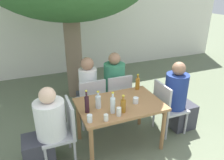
% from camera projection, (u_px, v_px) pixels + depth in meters
% --- Properties ---
extents(ground_plane, '(30.00, 30.00, 0.00)m').
position_uv_depth(ground_plane, '(119.00, 143.00, 3.46)').
color(ground_plane, '#667056').
extents(cafe_building_wall, '(10.00, 0.08, 2.80)m').
position_uv_depth(cafe_building_wall, '(68.00, 22.00, 5.85)').
color(cafe_building_wall, white).
rests_on(cafe_building_wall, ground_plane).
extents(dining_table_front, '(1.22, 0.82, 0.73)m').
position_uv_depth(dining_table_front, '(120.00, 109.00, 3.21)').
color(dining_table_front, '#996B42').
rests_on(dining_table_front, ground_plane).
extents(patio_chair_0, '(0.44, 0.44, 0.90)m').
position_uv_depth(patio_chair_0, '(63.00, 129.00, 2.97)').
color(patio_chair_0, '#B2B2B7').
rests_on(patio_chair_0, ground_plane).
extents(patio_chair_1, '(0.44, 0.44, 0.90)m').
position_uv_depth(patio_chair_1, '(167.00, 105.00, 3.55)').
color(patio_chair_1, '#B2B2B7').
rests_on(patio_chair_1, ground_plane).
extents(patio_chair_2, '(0.44, 0.44, 0.90)m').
position_uv_depth(patio_chair_2, '(91.00, 100.00, 3.72)').
color(patio_chair_2, '#B2B2B7').
rests_on(patio_chair_2, ground_plane).
extents(patio_chair_3, '(0.44, 0.44, 0.90)m').
position_uv_depth(patio_chair_3, '(117.00, 95.00, 3.89)').
color(patio_chair_3, '#B2B2B7').
rests_on(patio_chair_3, ground_plane).
extents(person_seated_0, '(0.60, 0.40, 1.16)m').
position_uv_depth(person_seated_0, '(45.00, 132.00, 2.88)').
color(person_seated_0, '#383842').
rests_on(person_seated_0, ground_plane).
extents(person_seated_1, '(0.58, 0.36, 1.23)m').
position_uv_depth(person_seated_1, '(179.00, 100.00, 3.61)').
color(person_seated_1, '#383842').
rests_on(person_seated_1, ground_plane).
extents(person_seated_2, '(0.31, 0.55, 1.22)m').
position_uv_depth(person_seated_2, '(87.00, 92.00, 3.91)').
color(person_seated_2, '#383842').
rests_on(person_seated_2, ground_plane).
extents(person_seated_3, '(0.38, 0.59, 1.25)m').
position_uv_depth(person_seated_3, '(113.00, 87.00, 4.06)').
color(person_seated_3, '#383842').
rests_on(person_seated_3, ground_plane).
extents(water_bottle_0, '(0.08, 0.08, 0.26)m').
position_uv_depth(water_bottle_0, '(98.00, 101.00, 3.02)').
color(water_bottle_0, silver).
rests_on(water_bottle_0, dining_table_front).
extents(amber_bottle_1, '(0.07, 0.07, 0.26)m').
position_uv_depth(amber_bottle_1, '(138.00, 83.00, 3.58)').
color(amber_bottle_1, '#9E661E').
rests_on(amber_bottle_1, dining_table_front).
extents(amber_bottle_2, '(0.07, 0.07, 0.25)m').
position_uv_depth(amber_bottle_2, '(123.00, 106.00, 2.92)').
color(amber_bottle_2, '#9E661E').
rests_on(amber_bottle_2, dining_table_front).
extents(wine_bottle_3, '(0.06, 0.06, 0.33)m').
position_uv_depth(wine_bottle_3, '(87.00, 104.00, 2.90)').
color(wine_bottle_3, '#331923').
rests_on(wine_bottle_3, dining_table_front).
extents(water_bottle_4, '(0.07, 0.07, 0.31)m').
position_uv_depth(water_bottle_4, '(113.00, 105.00, 2.90)').
color(water_bottle_4, silver).
rests_on(water_bottle_4, dining_table_front).
extents(drinking_glass_0, '(0.07, 0.07, 0.10)m').
position_uv_depth(drinking_glass_0, '(90.00, 118.00, 2.72)').
color(drinking_glass_0, white).
rests_on(drinking_glass_0, dining_table_front).
extents(drinking_glass_1, '(0.06, 0.06, 0.09)m').
position_uv_depth(drinking_glass_1, '(106.00, 118.00, 2.75)').
color(drinking_glass_1, silver).
rests_on(drinking_glass_1, dining_table_front).
extents(drinking_glass_2, '(0.07, 0.07, 0.12)m').
position_uv_depth(drinking_glass_2, '(119.00, 112.00, 2.85)').
color(drinking_glass_2, silver).
rests_on(drinking_glass_2, dining_table_front).
extents(drinking_glass_3, '(0.08, 0.08, 0.09)m').
position_uv_depth(drinking_glass_3, '(136.00, 100.00, 3.16)').
color(drinking_glass_3, white).
rests_on(drinking_glass_3, dining_table_front).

